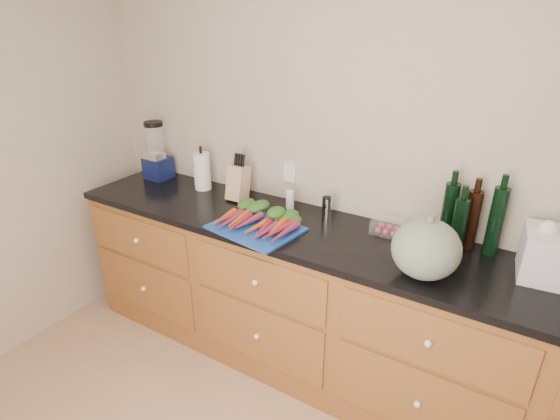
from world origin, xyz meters
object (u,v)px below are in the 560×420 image
Objects in this scene: carrots at (260,220)px; tomato_box at (388,227)px; paper_towel at (202,171)px; blender_appliance at (157,154)px; cutting_board at (255,228)px; knife_block at (238,183)px; squash at (426,249)px.

carrots and tomato_box have the same top height.
paper_towel reaches higher than tomato_box.
tomato_box is at bearing 0.42° from blender_appliance.
blender_appliance is 1.64× the size of paper_towel.
cutting_board is 0.46m from knife_block.
squash is at bearing -2.12° from carrots.
paper_towel is 1.53× the size of tomato_box.
blender_appliance is 2.51× the size of tomato_box.
cutting_board is at bearing -16.87° from blender_appliance.
knife_block reaches higher than carrots.
cutting_board is at bearing -42.20° from knife_block.
cutting_board is 0.05m from carrots.
tomato_box is at bearing 1.78° from knife_block.
knife_block is (-0.33, 0.30, 0.10)m from cutting_board.
carrots is at bearing -37.89° from knife_block.
blender_appliance is at bearing 163.13° from cutting_board.
squash is 1.86× the size of tomato_box.
squash is 1.27m from knife_block.
carrots is 1.09× the size of blender_appliance.
carrots is at bearing 177.88° from squash.
blender_appliance reaches higher than knife_block.
paper_towel is (-0.64, 0.28, 0.09)m from carrots.
blender_appliance is 0.41m from paper_towel.
knife_block is at bearing -3.70° from paper_towel.
paper_towel is at bearing 153.43° from cutting_board.
squash is at bearing -49.99° from tomato_box.
paper_towel reaches higher than carrots.
squash is 1.57m from paper_towel.
squash reaches higher than paper_towel.
squash is (0.90, -0.03, 0.10)m from carrots.
cutting_board is 1.05× the size of carrots.
carrots is 2.74× the size of tomato_box.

